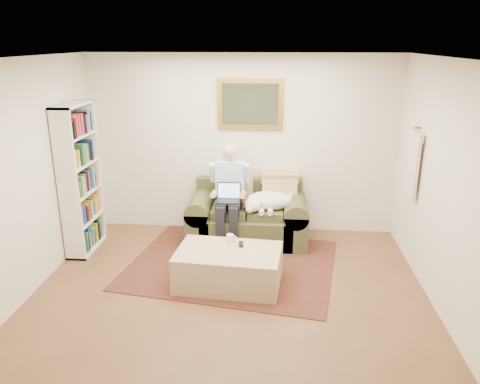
# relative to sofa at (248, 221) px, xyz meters

# --- Properties ---
(room_shell) EXTENTS (4.51, 5.00, 2.61)m
(room_shell) POSITION_rel_sofa_xyz_m (-0.12, -1.69, 1.01)
(room_shell) COLOR brown
(room_shell) RESTS_ON ground
(rug) EXTENTS (2.86, 2.44, 0.01)m
(rug) POSITION_rel_sofa_xyz_m (-0.16, -0.78, -0.29)
(rug) COLOR #332014
(rug) RESTS_ON room_shell
(sofa) EXTENTS (1.68, 0.85, 1.01)m
(sofa) POSITION_rel_sofa_xyz_m (0.00, 0.00, 0.00)
(sofa) COLOR #454224
(sofa) RESTS_ON room_shell
(seated_man) EXTENTS (0.55, 0.79, 1.41)m
(seated_man) POSITION_rel_sofa_xyz_m (-0.25, -0.15, 0.42)
(seated_man) COLOR #8CC2D8
(seated_man) RESTS_ON sofa
(laptop) EXTENTS (0.33, 0.26, 0.24)m
(laptop) POSITION_rel_sofa_xyz_m (-0.25, -0.22, 0.45)
(laptop) COLOR black
(laptop) RESTS_ON seated_man
(sleeping_dog) EXTENTS (0.69, 0.44, 0.26)m
(sleeping_dog) POSITION_rel_sofa_xyz_m (0.30, -0.09, 0.35)
(sleeping_dog) COLOR white
(sleeping_dog) RESTS_ON sofa
(ottoman) EXTENTS (1.27, 0.87, 0.44)m
(ottoman) POSITION_rel_sofa_xyz_m (-0.14, -1.30, -0.07)
(ottoman) COLOR tan
(ottoman) RESTS_ON room_shell
(coffee_mug) EXTENTS (0.08, 0.08, 0.10)m
(coffee_mug) POSITION_rel_sofa_xyz_m (-0.15, -1.06, 0.20)
(coffee_mug) COLOR white
(coffee_mug) RESTS_ON ottoman
(tv_remote) EXTENTS (0.06, 0.15, 0.02)m
(tv_remote) POSITION_rel_sofa_xyz_m (-0.01, -1.14, 0.16)
(tv_remote) COLOR black
(tv_remote) RESTS_ON ottoman
(bookshelf) EXTENTS (0.28, 0.80, 2.00)m
(bookshelf) POSITION_rel_sofa_xyz_m (-2.22, -0.44, 0.71)
(bookshelf) COLOR white
(bookshelf) RESTS_ON room_shell
(wall_mirror) EXTENTS (0.94, 0.04, 0.72)m
(wall_mirror) POSITION_rel_sofa_xyz_m (0.00, 0.43, 1.61)
(wall_mirror) COLOR gold
(wall_mirror) RESTS_ON room_shell
(hanging_shirt) EXTENTS (0.06, 0.52, 0.90)m
(hanging_shirt) POSITION_rel_sofa_xyz_m (2.07, -0.44, 1.06)
(hanging_shirt) COLOR #F5D8CA
(hanging_shirt) RESTS_ON room_shell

